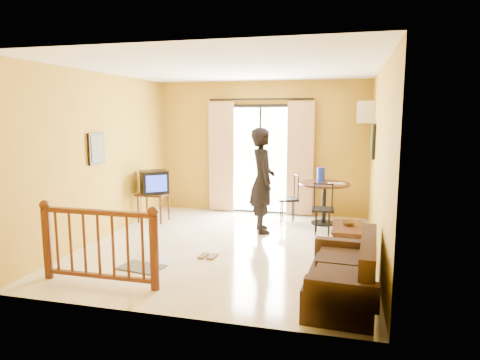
% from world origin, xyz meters
% --- Properties ---
extents(ground, '(5.00, 5.00, 0.00)m').
position_xyz_m(ground, '(0.00, 0.00, 0.00)').
color(ground, beige).
rests_on(ground, ground).
extents(room_shell, '(5.00, 5.00, 5.00)m').
position_xyz_m(room_shell, '(0.00, 0.00, 1.70)').
color(room_shell, white).
rests_on(room_shell, ground).
extents(balcony_door, '(2.25, 0.14, 2.46)m').
position_xyz_m(balcony_door, '(0.00, 2.43, 1.19)').
color(balcony_door, black).
rests_on(balcony_door, ground).
extents(tv_table, '(0.57, 0.48, 0.57)m').
position_xyz_m(tv_table, '(-1.90, 1.19, 0.49)').
color(tv_table, black).
rests_on(tv_table, ground).
extents(television, '(0.67, 0.66, 0.45)m').
position_xyz_m(television, '(-1.87, 1.19, 0.80)').
color(television, black).
rests_on(television, tv_table).
extents(picture_left, '(0.05, 0.42, 0.52)m').
position_xyz_m(picture_left, '(-2.22, -0.20, 1.55)').
color(picture_left, black).
rests_on(picture_left, room_shell).
extents(dining_table, '(0.97, 0.97, 0.81)m').
position_xyz_m(dining_table, '(1.39, 1.82, 0.64)').
color(dining_table, black).
rests_on(dining_table, ground).
extents(water_jug, '(0.15, 0.15, 0.28)m').
position_xyz_m(water_jug, '(1.31, 1.90, 0.95)').
color(water_jug, '#142CBF').
rests_on(water_jug, dining_table).
extents(serving_tray, '(0.33, 0.27, 0.02)m').
position_xyz_m(serving_tray, '(1.61, 1.72, 0.82)').
color(serving_tray, white).
rests_on(serving_tray, dining_table).
extents(dining_chairs, '(1.20, 1.23, 0.95)m').
position_xyz_m(dining_chairs, '(1.05, 1.45, 0.00)').
color(dining_chairs, black).
rests_on(dining_chairs, ground).
extents(air_conditioner, '(0.31, 0.60, 0.40)m').
position_xyz_m(air_conditioner, '(2.09, 1.95, 2.15)').
color(air_conditioner, silver).
rests_on(air_conditioner, room_shell).
extents(botanical_print, '(0.05, 0.50, 0.60)m').
position_xyz_m(botanical_print, '(2.22, 1.30, 1.65)').
color(botanical_print, black).
rests_on(botanical_print, room_shell).
extents(coffee_table, '(0.48, 0.86, 0.38)m').
position_xyz_m(coffee_table, '(1.85, 0.26, 0.26)').
color(coffee_table, black).
rests_on(coffee_table, ground).
extents(bowl, '(0.26, 0.26, 0.06)m').
position_xyz_m(bowl, '(1.85, 0.34, 0.42)').
color(bowl, '#543A1C').
rests_on(bowl, coffee_table).
extents(sofa, '(0.81, 1.60, 0.75)m').
position_xyz_m(sofa, '(1.85, -1.66, 0.28)').
color(sofa, black).
rests_on(sofa, ground).
extents(standing_person, '(0.67, 0.80, 1.88)m').
position_xyz_m(standing_person, '(0.34, 0.99, 0.94)').
color(standing_person, black).
rests_on(standing_person, ground).
extents(stair_balustrade, '(1.63, 0.13, 1.04)m').
position_xyz_m(stair_balustrade, '(-1.15, -1.90, 0.56)').
color(stair_balustrade, '#471E0F').
rests_on(stair_balustrade, ground).
extents(doormat, '(0.65, 0.49, 0.02)m').
position_xyz_m(doormat, '(-0.91, -1.27, 0.01)').
color(doormat, '#524E42').
rests_on(doormat, ground).
extents(sandals, '(0.25, 0.26, 0.03)m').
position_xyz_m(sandals, '(-0.16, -0.61, 0.01)').
color(sandals, '#543A1C').
rests_on(sandals, ground).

